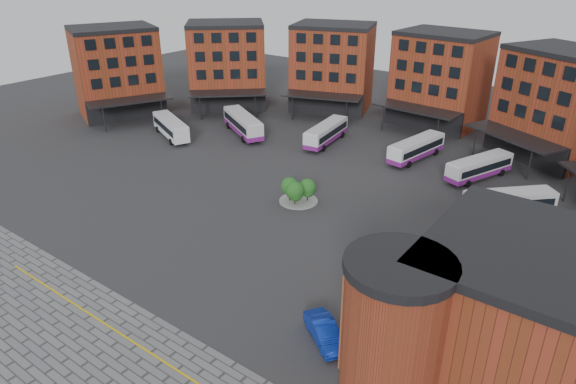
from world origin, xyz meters
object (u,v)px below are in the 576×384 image
Objects in this scene: bus_b at (243,123)px; bus_f at (509,202)px; bus_a at (171,126)px; blue_car at (325,332)px; tree_island at (297,190)px; bus_c at (326,133)px; bus_d at (416,148)px; bus_e at (479,167)px.

bus_b reaches higher than bus_f.
blue_car is (43.07, -23.92, -0.94)m from bus_a.
tree_island reaches higher than bus_f.
blue_car is at bearing -49.37° from tree_island.
tree_island is at bearing -73.92° from bus_c.
bus_d is 9.07m from bus_e.
bus_a is 0.93× the size of bus_b.
bus_a is at bearing -157.45° from bus_c.
bus_c is at bearing -41.50° from bus_b.
bus_e is 9.61m from bus_f.
bus_d is 17.29m from bus_f.
bus_f is (14.65, -9.19, -0.06)m from bus_d.
bus_c reaches higher than blue_car.
tree_island is 22.55m from blue_car.
bus_a is 1.03× the size of bus_e.
bus_d is at bearing 75.73° from tree_island.
bus_b is 13.14m from bus_c.
bus_f is at bearing -22.16° from bus_d.
bus_a is 10.88m from bus_b.
bus_d is at bearing 49.07° from blue_car.
bus_e is at bearing 35.72° from blue_car.
bus_a is 44.25m from bus_e.
blue_car is at bearing -54.94° from bus_f.
bus_f is at bearing -64.69° from bus_b.
bus_a is 36.24m from bus_d.
blue_car is (22.73, -35.64, -0.80)m from bus_c.
bus_c reaches higher than bus_d.
bus_a is (-28.39, 6.82, 0.13)m from tree_island.
bus_a is 1.21× the size of bus_f.
bus_d is (5.19, 20.42, -0.03)m from tree_island.
bus_d is at bearing -44.06° from bus_a.
tree_island is 0.44× the size of bus_e.
bus_b is at bearing -168.57° from bus_c.
bus_b is at bearing -138.95° from bus_f.
bus_e is (34.65, 4.68, -0.22)m from bus_b.
blue_car is (-5.17, -28.33, -0.71)m from bus_f.
tree_island is at bearing -105.25° from bus_e.
bus_c is (-8.06, 18.54, -0.01)m from tree_island.
tree_island is at bearing -95.25° from bus_b.
bus_b reaches higher than bus_d.
bus_c reaches higher than bus_f.
bus_d is (25.69, 6.12, -0.16)m from bus_b.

